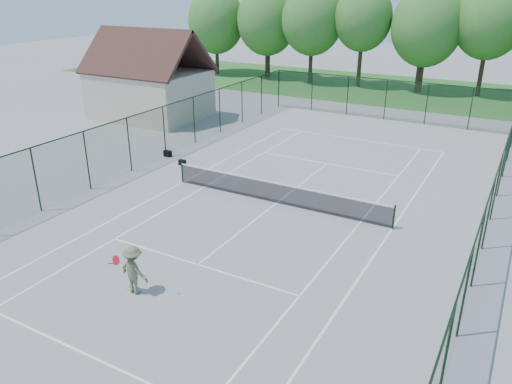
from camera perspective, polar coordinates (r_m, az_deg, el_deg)
ground at (r=23.57m, az=2.37°, el=-1.27°), size 140.00×140.00×0.00m
grass_far at (r=51.10m, az=18.11°, el=10.84°), size 80.00×16.00×0.01m
court_lines at (r=23.57m, az=2.37°, el=-1.26°), size 11.05×23.85×0.01m
tennis_net at (r=23.34m, az=2.39°, el=0.02°), size 11.08×0.08×1.10m
fence_enclosure at (r=22.98m, az=2.43°, el=2.28°), size 18.05×36.05×3.02m
utility_building at (r=39.43m, az=-12.19°, el=12.81°), size 8.60×6.27×6.63m
tree_line_far at (r=50.32m, az=18.97°, el=17.50°), size 39.40×6.40×9.70m
sports_bag_a at (r=30.38m, az=-10.07°, el=4.35°), size 0.46×0.28×0.36m
sports_bag_b at (r=28.79m, az=-8.43°, el=3.37°), size 0.39×0.24×0.31m
tennis_player at (r=17.11m, az=-13.80°, el=-8.65°), size 1.93×0.80×1.72m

